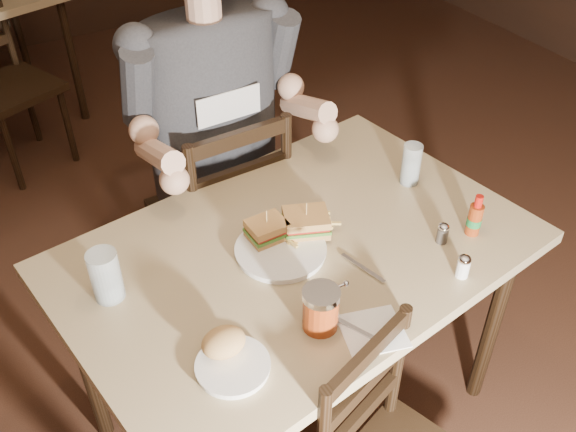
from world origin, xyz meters
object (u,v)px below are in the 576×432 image
main_table (297,267)px  diner (216,89)px  bg_chair_near (9,88)px  side_plate (233,367)px  chair_far (220,214)px  glass_right (411,164)px  glass_left (106,276)px  hot_sauce (476,215)px  syrup_dispenser (321,309)px  dinner_plate (281,251)px

main_table → diner: (0.03, 0.55, 0.31)m
bg_chair_near → side_plate: bearing=-109.1°
chair_far → glass_right: bearing=129.0°
main_table → glass_left: 0.54m
main_table → hot_sauce: (0.47, -0.20, 0.14)m
glass_right → bg_chair_near: bearing=114.8°
syrup_dispenser → side_plate: (-0.24, -0.01, -0.05)m
syrup_dispenser → glass_left: bearing=130.5°
dinner_plate → side_plate: (-0.29, -0.29, -0.00)m
bg_chair_near → side_plate: 2.37m
chair_far → main_table: bearing=85.7°
chair_far → glass_left: size_ratio=6.49×
chair_far → syrup_dispenser: size_ratio=7.91×
bg_chair_near → glass_right: glass_right is taller
dinner_plate → side_plate: size_ratio=1.46×
glass_right → side_plate: size_ratio=0.81×
side_plate → bg_chair_near: bearing=92.5°
chair_far → glass_right: chair_far is taller
bg_chair_near → side_plate: size_ratio=5.31×
chair_far → glass_right: 0.77m
glass_left → side_plate: (0.17, -0.37, -0.07)m
diner → side_plate: diner is taller
main_table → hot_sauce: bearing=-22.8°
hot_sauce → side_plate: bearing=-173.8°
diner → syrup_dispenser: 0.85m
chair_far → diner: 0.55m
bg_chair_near → main_table: bearing=-99.5°
hot_sauce → syrup_dispenser: size_ratio=1.13×
chair_far → side_plate: chair_far is taller
glass_right → main_table: bearing=-168.9°
dinner_plate → hot_sauce: hot_sauce is taller
main_table → syrup_dispenser: size_ratio=11.95×
chair_far → syrup_dispenser: chair_far is taller
diner → side_plate: size_ratio=6.26×
glass_left → glass_right: (0.98, 0.01, -0.00)m
chair_far → bg_chair_near: chair_far is taller
syrup_dispenser → side_plate: 0.25m
dinner_plate → syrup_dispenser: syrup_dispenser is taller
hot_sauce → bg_chair_near: bearing=112.0°
glass_left → glass_right: glass_left is taller
main_table → dinner_plate: dinner_plate is taller
hot_sauce → chair_far: bearing=118.9°
diner → glass_left: (-0.54, -0.47, -0.17)m
bg_chair_near → hot_sauce: bearing=-89.7°
dinner_plate → glass_right: 0.53m
chair_far → dinner_plate: (-0.08, -0.60, 0.31)m
dinner_plate → syrup_dispenser: bearing=-99.7°
bg_chair_near → glass_left: bearing=-113.5°
diner → dinner_plate: bearing=-100.0°
chair_far → glass_left: (-0.53, -0.52, 0.38)m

